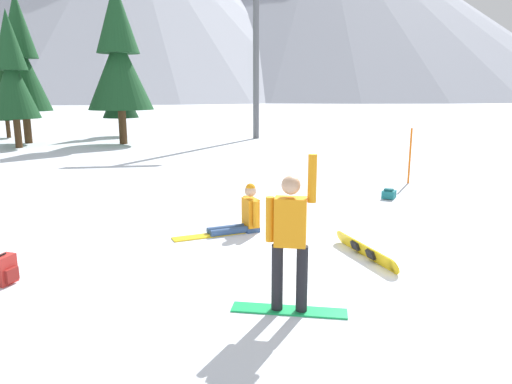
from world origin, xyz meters
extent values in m
plane|color=silver|center=(0.00, 0.00, 0.00)|extent=(800.00, 800.00, 0.00)
cube|color=#19B259|center=(-0.79, -1.18, 0.01)|extent=(1.53, 0.73, 0.02)
cylinder|color=black|center=(-0.95, -1.13, 0.46)|extent=(0.15, 0.15, 0.88)
cylinder|color=black|center=(-0.64, -1.23, 0.46)|extent=(0.15, 0.15, 0.88)
cube|color=orange|center=(-0.79, -1.18, 1.22)|extent=(0.45, 0.35, 0.63)
cylinder|color=orange|center=(-1.04, -1.10, 1.24)|extent=(0.11, 0.11, 0.58)
cylinder|color=orange|center=(-0.55, -1.26, 1.78)|extent=(0.11, 0.11, 0.60)
sphere|color=tan|center=(-0.79, -1.18, 1.69)|extent=(0.24, 0.24, 0.24)
cube|color=black|center=(-0.75, -1.05, 1.70)|extent=(0.17, 0.09, 0.08)
cube|color=#335184|center=(-0.75, 2.50, 0.05)|extent=(0.36, 0.42, 0.10)
cylinder|color=#335184|center=(-1.21, 2.28, 0.07)|extent=(0.81, 0.33, 0.14)
cylinder|color=#335184|center=(-1.26, 2.48, 0.07)|extent=(0.81, 0.33, 0.14)
cube|color=yellow|center=(-1.62, 2.28, 0.01)|extent=(1.49, 0.63, 0.02)
cube|color=orange|center=(-0.75, 2.50, 0.39)|extent=(0.33, 0.45, 0.59)
cylinder|color=orange|center=(-0.68, 2.25, 0.43)|extent=(0.11, 0.11, 0.52)
cylinder|color=orange|center=(-0.81, 2.76, 0.43)|extent=(0.11, 0.11, 0.52)
sphere|color=tan|center=(-0.75, 2.50, 0.85)|extent=(0.24, 0.24, 0.24)
sphere|color=orange|center=(-0.75, 2.50, 0.90)|extent=(0.20, 0.20, 0.20)
cube|color=yellow|center=(0.97, 0.60, 0.13)|extent=(0.42, 1.62, 0.26)
cylinder|color=yellow|center=(0.82, 1.40, 0.13)|extent=(0.17, 0.28, 0.26)
cylinder|color=yellow|center=(1.12, -0.20, 0.13)|extent=(0.17, 0.28, 0.26)
cube|color=black|center=(0.88, 0.83, 0.15)|extent=(0.15, 0.22, 0.16)
cube|color=black|center=(0.97, 0.35, 0.15)|extent=(0.15, 0.22, 0.16)
cube|color=#1E7A7F|center=(3.38, 4.90, 0.11)|extent=(0.52, 0.55, 0.22)
cube|color=#165B5F|center=(3.35, 4.85, 0.24)|extent=(0.30, 0.29, 0.07)
cylinder|color=black|center=(3.52, 5.10, 0.10)|extent=(0.09, 0.11, 0.02)
cube|color=red|center=(-4.79, 0.39, 0.22)|extent=(0.32, 0.38, 0.44)
cube|color=maroon|center=(-4.67, 0.33, 0.15)|extent=(0.15, 0.23, 0.20)
cylinder|color=black|center=(-4.79, 0.39, 0.46)|extent=(0.07, 0.12, 0.02)
cylinder|color=orange|center=(4.89, 6.79, 0.86)|extent=(0.06, 0.06, 1.72)
cylinder|color=#472D19|center=(-12.48, 24.46, 0.55)|extent=(0.25, 0.25, 1.09)
cone|color=#143819|center=(-12.48, 24.46, 2.25)|extent=(1.87, 1.87, 2.32)
cone|color=#143819|center=(-12.48, 24.46, 3.88)|extent=(1.22, 1.22, 2.13)
cylinder|color=#472D19|center=(-10.34, 20.98, 0.88)|extent=(0.40, 0.40, 1.76)
cone|color=#194723|center=(-10.34, 20.98, 3.63)|extent=(2.83, 2.83, 3.74)
cone|color=#194723|center=(-10.34, 20.98, 6.25)|extent=(1.84, 1.84, 3.43)
cylinder|color=#472D19|center=(-10.16, 18.77, 0.74)|extent=(0.34, 0.34, 1.48)
cone|color=#194723|center=(-10.16, 18.77, 3.06)|extent=(2.40, 2.40, 3.15)
cone|color=#194723|center=(-10.16, 18.77, 5.26)|extent=(1.56, 1.56, 2.89)
cylinder|color=#472D19|center=(-5.13, 19.75, 0.92)|extent=(0.42, 0.42, 1.84)
cone|color=#194723|center=(-5.13, 19.75, 3.80)|extent=(3.42, 3.42, 3.92)
cone|color=#194723|center=(-5.13, 19.75, 6.55)|extent=(2.22, 2.22, 3.60)
cylinder|color=#472D19|center=(-5.71, 24.33, 0.59)|extent=(0.27, 0.27, 1.17)
cone|color=black|center=(-5.71, 24.33, 2.41)|extent=(2.21, 2.21, 2.49)
cone|color=black|center=(-5.71, 24.33, 4.16)|extent=(1.44, 1.44, 2.28)
cylinder|color=#595B60|center=(2.49, 21.62, 5.68)|extent=(0.36, 0.36, 11.37)
cone|color=#8C93A3|center=(-76.54, 224.07, 32.21)|extent=(140.52, 140.52, 64.42)
cone|color=#B2B7C6|center=(-17.60, 174.19, 33.27)|extent=(164.92, 164.92, 66.55)
cone|color=#9EA3B2|center=(57.61, 193.73, 37.16)|extent=(204.44, 204.44, 74.32)
camera|label=1|loc=(-2.15, -6.78, 2.84)|focal=33.20mm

